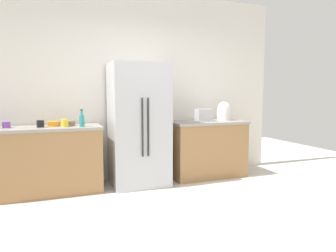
# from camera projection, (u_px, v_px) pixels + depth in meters

# --- Properties ---
(ground_plane) EXTENTS (9.74, 9.74, 0.00)m
(ground_plane) POSITION_uv_depth(u_px,v_px,m) (188.00, 225.00, 2.99)
(ground_plane) COLOR beige
(kitchen_back_panel) EXTENTS (4.78, 0.10, 2.91)m
(kitchen_back_panel) POSITION_uv_depth(u_px,v_px,m) (137.00, 86.00, 4.69)
(kitchen_back_panel) COLOR silver
(kitchen_back_panel) RESTS_ON ground_plane
(counter_left) EXTENTS (1.57, 0.66, 0.90)m
(counter_left) POSITION_uv_depth(u_px,v_px,m) (41.00, 160.00, 3.94)
(counter_left) COLOR #9E7247
(counter_left) RESTS_ON ground_plane
(counter_right) EXTENTS (1.21, 0.66, 0.90)m
(counter_right) POSITION_uv_depth(u_px,v_px,m) (206.00, 148.00, 4.80)
(counter_right) COLOR #9E7247
(counter_right) RESTS_ON ground_plane
(refrigerator) EXTENTS (0.80, 0.74, 1.76)m
(refrigerator) POSITION_uv_depth(u_px,v_px,m) (138.00, 125.00, 4.31)
(refrigerator) COLOR #B7BABF
(refrigerator) RESTS_ON ground_plane
(toaster) EXTENTS (0.24, 0.17, 0.20)m
(toaster) POSITION_uv_depth(u_px,v_px,m) (203.00, 115.00, 4.74)
(toaster) COLOR silver
(toaster) RESTS_ON counter_right
(rice_cooker) EXTENTS (0.23, 0.23, 0.31)m
(rice_cooker) POSITION_uv_depth(u_px,v_px,m) (224.00, 111.00, 4.93)
(rice_cooker) COLOR white
(rice_cooker) RESTS_ON counter_right
(bottle_a) EXTENTS (0.07, 0.07, 0.23)m
(bottle_a) POSITION_uv_depth(u_px,v_px,m) (82.00, 120.00, 3.90)
(bottle_a) COLOR teal
(bottle_a) RESTS_ON counter_left
(cup_a) EXTENTS (0.09, 0.09, 0.09)m
(cup_a) POSITION_uv_depth(u_px,v_px,m) (40.00, 124.00, 3.84)
(cup_a) COLOR black
(cup_a) RESTS_ON counter_left
(cup_b) EXTENTS (0.09, 0.09, 0.10)m
(cup_b) POSITION_uv_depth(u_px,v_px,m) (65.00, 123.00, 3.89)
(cup_b) COLOR yellow
(cup_b) RESTS_ON counter_left
(cup_c) EXTENTS (0.09, 0.09, 0.08)m
(cup_c) POSITION_uv_depth(u_px,v_px,m) (6.00, 125.00, 3.78)
(cup_c) COLOR purple
(cup_c) RESTS_ON counter_left
(bowl_a) EXTENTS (0.16, 0.16, 0.07)m
(bowl_a) POSITION_uv_depth(u_px,v_px,m) (53.00, 124.00, 3.98)
(bowl_a) COLOR orange
(bowl_a) RESTS_ON counter_left
(bowl_b) EXTENTS (0.18, 0.18, 0.06)m
(bowl_b) POSITION_uv_depth(u_px,v_px,m) (68.00, 123.00, 4.06)
(bowl_b) COLOR brown
(bowl_b) RESTS_ON counter_left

